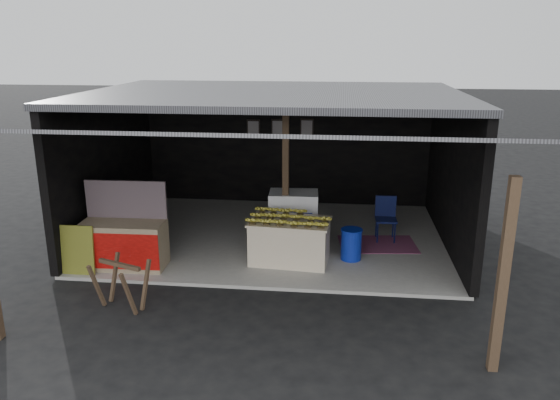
# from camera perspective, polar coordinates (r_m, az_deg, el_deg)

# --- Properties ---
(ground) EXTENTS (80.00, 80.00, 0.00)m
(ground) POSITION_cam_1_polar(r_m,az_deg,el_deg) (9.15, -2.56, -9.37)
(ground) COLOR black
(ground) RESTS_ON ground
(concrete_slab) EXTENTS (7.00, 5.00, 0.06)m
(concrete_slab) POSITION_cam_1_polar(r_m,az_deg,el_deg) (11.42, -0.61, -3.81)
(concrete_slab) COLOR gray
(concrete_slab) RESTS_ON ground
(shophouse) EXTENTS (7.40, 7.29, 3.02)m
(shophouse) POSITION_cam_1_polar(r_m,az_deg,el_deg) (11.19, -0.44, 6.76)
(shophouse) COLOR black
(shophouse) RESTS_ON ground
(banana_table) EXTENTS (1.51, 1.00, 0.79)m
(banana_table) POSITION_cam_1_polar(r_m,az_deg,el_deg) (9.95, 1.03, -4.30)
(banana_table) COLOR silver
(banana_table) RESTS_ON concrete_slab
(banana_pile) EXTENTS (1.39, 0.90, 0.16)m
(banana_pile) POSITION_cam_1_polar(r_m,az_deg,el_deg) (9.79, 1.04, -1.71)
(banana_pile) COLOR gold
(banana_pile) RESTS_ON banana_table
(white_crate) EXTENTS (0.98, 0.70, 1.05)m
(white_crate) POSITION_cam_1_polar(r_m,az_deg,el_deg) (10.80, 1.41, -1.88)
(white_crate) COLOR white
(white_crate) RESTS_ON concrete_slab
(neighbor_stall) EXTENTS (1.49, 0.70, 1.52)m
(neighbor_stall) POSITION_cam_1_polar(r_m,az_deg,el_deg) (10.11, -16.00, -4.25)
(neighbor_stall) COLOR #998466
(neighbor_stall) RESTS_ON concrete_slab
(green_signboard) EXTENTS (0.58, 0.12, 0.87)m
(green_signboard) POSITION_cam_1_polar(r_m,az_deg,el_deg) (10.05, -20.40, -4.93)
(green_signboard) COLOR black
(green_signboard) RESTS_ON concrete_slab
(sawhorse) EXTENTS (0.87, 0.86, 0.76)m
(sawhorse) POSITION_cam_1_polar(r_m,az_deg,el_deg) (8.69, -16.30, -8.02)
(sawhorse) COLOR #4C3626
(sawhorse) RESTS_ON ground
(water_barrel) EXTENTS (0.38, 0.38, 0.56)m
(water_barrel) POSITION_cam_1_polar(r_m,az_deg,el_deg) (10.17, 7.45, -4.68)
(water_barrel) COLOR #0E229A
(water_barrel) RESTS_ON concrete_slab
(plastic_chair) EXTENTS (0.43, 0.43, 0.89)m
(plastic_chair) POSITION_cam_1_polar(r_m,az_deg,el_deg) (11.23, 10.98, -1.49)
(plastic_chair) COLOR #0A1038
(plastic_chair) RESTS_ON concrete_slab
(magenta_rug) EXTENTS (1.60, 1.16, 0.01)m
(magenta_rug) POSITION_cam_1_polar(r_m,az_deg,el_deg) (11.06, 10.15, -4.57)
(magenta_rug) COLOR maroon
(magenta_rug) RESTS_ON concrete_slab
(picture_frames) EXTENTS (1.62, 0.04, 0.46)m
(picture_frames) POSITION_cam_1_polar(r_m,az_deg,el_deg) (13.27, -0.08, 7.55)
(picture_frames) COLOR black
(picture_frames) RESTS_ON shophouse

